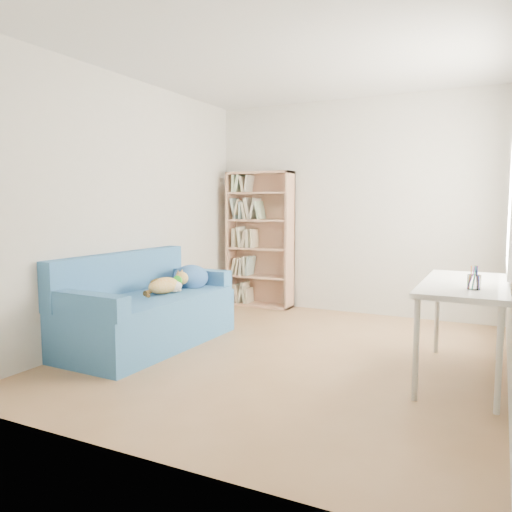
{
  "coord_description": "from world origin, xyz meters",
  "views": [
    {
      "loc": [
        1.65,
        -3.99,
        1.35
      ],
      "look_at": [
        -0.43,
        0.23,
        0.85
      ],
      "focal_mm": 35.0,
      "sensor_mm": 36.0,
      "label": 1
    }
  ],
  "objects": [
    {
      "name": "sofa",
      "position": [
        -1.35,
        -0.25,
        0.33
      ],
      "size": [
        0.9,
        1.79,
        0.87
      ],
      "rotation": [
        0.0,
        0.0,
        -0.03
      ],
      "color": "#255485",
      "rests_on": "ground"
    },
    {
      "name": "bookshelf",
      "position": [
        -1.17,
        1.85,
        0.81
      ],
      "size": [
        0.88,
        0.27,
        1.75
      ],
      "color": "tan",
      "rests_on": "ground"
    },
    {
      "name": "ground",
      "position": [
        0.0,
        0.0,
        0.0
      ],
      "size": [
        4.0,
        4.0,
        0.0
      ],
      "primitive_type": "plane",
      "color": "olive",
      "rests_on": "ground"
    },
    {
      "name": "room_shell",
      "position": [
        0.1,
        0.03,
        1.64
      ],
      "size": [
        3.54,
        4.04,
        2.62
      ],
      "color": "silver",
      "rests_on": "ground"
    },
    {
      "name": "desk",
      "position": [
        1.42,
        0.07,
        0.68
      ],
      "size": [
        0.61,
        1.33,
        0.75
      ],
      "color": "silver",
      "rests_on": "ground"
    },
    {
      "name": "pen_cup",
      "position": [
        1.5,
        -0.24,
        0.81
      ],
      "size": [
        0.09,
        0.09,
        0.17
      ],
      "color": "white",
      "rests_on": "desk"
    }
  ]
}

